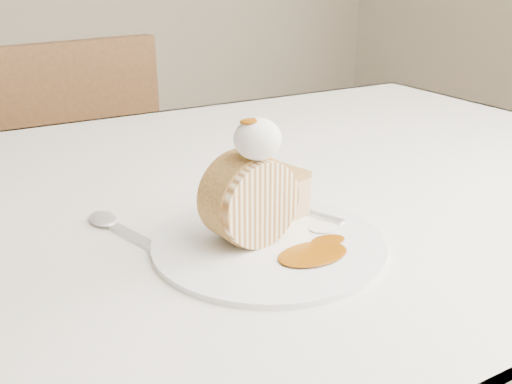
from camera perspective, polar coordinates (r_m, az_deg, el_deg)
table at (r=0.81m, az=-2.48°, el=-5.22°), size 1.40×0.90×0.75m
chair_far at (r=1.57m, az=-17.92°, el=0.87°), size 0.48×0.48×0.87m
plate at (r=0.61m, az=1.29°, el=-5.09°), size 0.31×0.31×0.01m
roulade_slice at (r=0.59m, az=-0.64°, el=-0.73°), size 0.10×0.06×0.09m
cake_chunk at (r=0.66m, az=2.29°, el=-0.46°), size 0.07×0.06×0.05m
whipped_cream at (r=0.56m, az=0.16°, el=5.32°), size 0.05×0.05×0.04m
caramel_drizzle at (r=0.55m, az=-0.48°, el=7.62°), size 0.02×0.02×0.01m
caramel_pool at (r=0.58m, az=5.69°, el=-6.17°), size 0.09×0.07×0.00m
fork at (r=0.68m, az=4.78°, el=-1.90°), size 0.08×0.14×0.00m
spoon at (r=0.62m, az=-10.53°, el=-5.28°), size 0.07×0.17×0.00m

